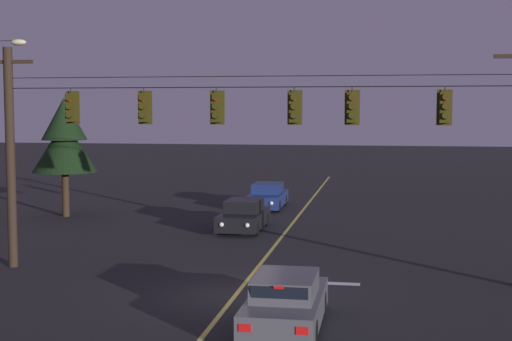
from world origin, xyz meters
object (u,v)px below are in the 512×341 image
traffic_light_far_right (445,107)px  traffic_light_left_inner (144,107)px  traffic_light_rightmost (352,107)px  traffic_light_right_inner (294,107)px  traffic_light_centre (216,107)px  car_oncoming_lead (244,216)px  traffic_light_leftmost (71,107)px  tree_verge_near (64,139)px  car_waiting_near_lane (286,303)px  car_oncoming_trailing (267,197)px

traffic_light_far_right → traffic_light_left_inner: bearing=180.0°
traffic_light_rightmost → traffic_light_right_inner: bearing=180.0°
traffic_light_far_right → traffic_light_centre: bearing=180.0°
traffic_light_centre → traffic_light_far_right: 7.27m
traffic_light_rightmost → traffic_light_far_right: bearing=0.0°
traffic_light_right_inner → car_oncoming_lead: traffic_light_right_inner is taller
traffic_light_left_inner → traffic_light_far_right: size_ratio=1.00×
traffic_light_leftmost → traffic_light_rightmost: size_ratio=1.00×
traffic_light_leftmost → traffic_light_centre: size_ratio=1.00×
traffic_light_leftmost → tree_verge_near: size_ratio=0.20×
car_waiting_near_lane → traffic_light_far_right: bearing=52.8°
traffic_light_far_right → car_oncoming_lead: size_ratio=0.28×
traffic_light_leftmost → car_oncoming_lead: traffic_light_leftmost is taller
traffic_light_left_inner → car_oncoming_lead: size_ratio=0.28×
traffic_light_leftmost → traffic_light_rightmost: (9.45, 0.00, 0.00)m
traffic_light_left_inner → car_oncoming_lead: 10.48m
car_waiting_near_lane → tree_verge_near: size_ratio=0.71×
traffic_light_centre → car_oncoming_lead: 10.38m
traffic_light_rightmost → car_waiting_near_lane: bearing=-103.8°
traffic_light_leftmost → car_waiting_near_lane: 10.98m
tree_verge_near → car_oncoming_trailing: bearing=26.8°
traffic_light_leftmost → car_oncoming_lead: size_ratio=0.28×
traffic_light_rightmost → tree_verge_near: 19.05m
traffic_light_rightmost → traffic_light_far_right: 2.86m
car_waiting_near_lane → tree_verge_near: bearing=128.3°
traffic_light_left_inner → car_oncoming_trailing: bearing=84.5°
traffic_light_left_inner → traffic_light_right_inner: bearing=0.0°
traffic_light_rightmost → car_oncoming_trailing: traffic_light_rightmost is taller
traffic_light_left_inner → car_oncoming_trailing: size_ratio=0.28×
traffic_light_left_inner → car_waiting_near_lane: size_ratio=0.28×
car_oncoming_trailing → traffic_light_rightmost: bearing=-72.2°
car_waiting_near_lane → traffic_light_left_inner: bearing=134.6°
traffic_light_leftmost → traffic_light_left_inner: (2.57, 0.00, 0.00)m
traffic_light_leftmost → car_oncoming_trailing: 17.76m
traffic_light_left_inner → traffic_light_far_right: same height
traffic_light_centre → traffic_light_rightmost: bearing=0.0°
traffic_light_far_right → car_oncoming_lead: (-8.08, 9.11, -4.91)m
traffic_light_far_right → car_waiting_near_lane: size_ratio=0.28×
car_oncoming_lead → traffic_light_far_right: bearing=-48.4°
traffic_light_centre → traffic_light_far_right: bearing=0.0°
traffic_light_rightmost → car_oncoming_trailing: bearing=107.8°
traffic_light_rightmost → traffic_light_far_right: size_ratio=1.00×
traffic_light_centre → car_oncoming_trailing: traffic_light_centre is taller
traffic_light_centre → traffic_light_rightmost: 4.41m
traffic_light_centre → traffic_light_far_right: (7.27, 0.00, 0.00)m
car_waiting_near_lane → tree_verge_near: 22.22m
traffic_light_left_inner → car_waiting_near_lane: bearing=-45.4°
tree_verge_near → traffic_light_centre: bearing=-47.8°
tree_verge_near → traffic_light_far_right: bearing=-33.2°
traffic_light_left_inner → traffic_light_far_right: (9.74, 0.00, 0.00)m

